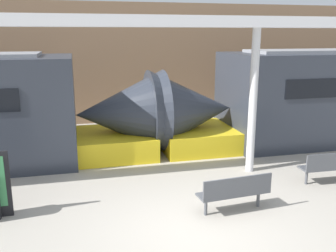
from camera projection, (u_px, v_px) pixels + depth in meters
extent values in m
plane|color=#A8A093|center=(197.00, 230.00, 7.31)|extent=(60.00, 60.00, 0.00)
cube|color=#937051|center=(127.00, 64.00, 15.85)|extent=(56.00, 0.20, 5.00)
cone|color=#2D333D|center=(190.00, 110.00, 12.22)|extent=(2.76, 2.63, 2.63)
cube|color=yellow|center=(197.00, 137.00, 12.51)|extent=(2.49, 2.46, 0.70)
cone|color=#2D333D|center=(121.00, 113.00, 11.69)|extent=(2.76, 2.63, 2.63)
cube|color=yellow|center=(113.00, 143.00, 11.86)|extent=(2.49, 2.46, 0.70)
cube|color=#4C4F54|center=(233.00, 193.00, 8.01)|extent=(1.62, 0.58, 0.04)
cube|color=#4C4F54|center=(238.00, 186.00, 7.77)|extent=(1.58, 0.17, 0.41)
cylinder|color=#4C4F54|center=(206.00, 206.00, 7.86)|extent=(0.07, 0.07, 0.39)
cylinder|color=#4C4F54|center=(258.00, 198.00, 8.26)|extent=(0.07, 0.07, 0.39)
cube|color=#4C4F54|center=(330.00, 167.00, 9.57)|extent=(1.65, 0.48, 0.04)
cube|color=#4C4F54|center=(336.00, 161.00, 9.33)|extent=(1.64, 0.08, 0.41)
cylinder|color=#4C4F54|center=(306.00, 177.00, 9.49)|extent=(0.07, 0.07, 0.39)
cylinder|color=silver|center=(253.00, 102.00, 10.02)|extent=(0.22, 0.22, 3.88)
cube|color=silver|center=(257.00, 22.00, 9.52)|extent=(28.00, 0.60, 0.28)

